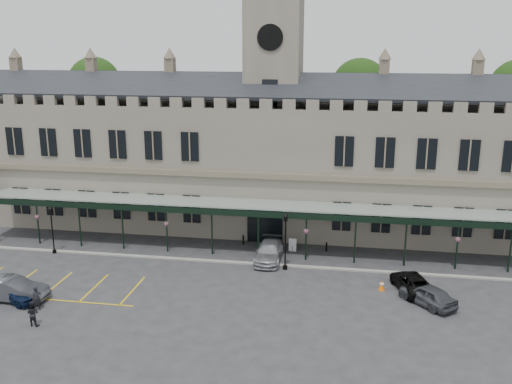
% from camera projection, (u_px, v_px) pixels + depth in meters
% --- Properties ---
extents(ground, '(140.00, 140.00, 0.00)m').
position_uv_depth(ground, '(242.00, 293.00, 41.38)').
color(ground, '#2C2C2E').
extents(station_building, '(60.00, 10.36, 17.30)m').
position_uv_depth(station_building, '(273.00, 161.00, 54.88)').
color(station_building, '#6A6459').
rests_on(station_building, ground).
extents(clock_tower, '(5.60, 5.60, 24.80)m').
position_uv_depth(clock_tower, '(274.00, 92.00, 53.26)').
color(clock_tower, '#6A6459').
rests_on(clock_tower, ground).
extents(canopy, '(50.00, 4.10, 4.30)m').
position_uv_depth(canopy, '(259.00, 229.00, 47.88)').
color(canopy, '#8C9E93').
rests_on(canopy, ground).
extents(kerb, '(60.00, 0.40, 0.12)m').
position_uv_depth(kerb, '(255.00, 264.00, 46.61)').
color(kerb, gray).
rests_on(kerb, ground).
extents(parking_markings, '(16.00, 6.00, 0.01)m').
position_uv_depth(parking_markings, '(53.00, 288.00, 42.19)').
color(parking_markings, gold).
rests_on(parking_markings, ground).
extents(tree_behind_left, '(6.00, 6.00, 16.00)m').
position_uv_depth(tree_behind_left, '(95.00, 85.00, 65.44)').
color(tree_behind_left, '#332314').
rests_on(tree_behind_left, ground).
extents(tree_behind_mid, '(6.00, 6.00, 16.00)m').
position_uv_depth(tree_behind_mid, '(360.00, 88.00, 60.64)').
color(tree_behind_mid, '#332314').
rests_on(tree_behind_mid, ground).
extents(lamp_post_left, '(0.40, 0.40, 4.26)m').
position_uv_depth(lamp_post_left, '(52.00, 225.00, 48.49)').
color(lamp_post_left, black).
rests_on(lamp_post_left, ground).
extents(lamp_post_mid, '(0.45, 0.45, 4.78)m').
position_uv_depth(lamp_post_mid, '(285.00, 236.00, 44.90)').
color(lamp_post_mid, black).
rests_on(lamp_post_mid, ground).
extents(traffic_cone, '(0.47, 0.47, 0.75)m').
position_uv_depth(traffic_cone, '(382.00, 285.00, 41.72)').
color(traffic_cone, '#EF6307').
rests_on(traffic_cone, ground).
extents(sign_board, '(0.67, 0.07, 1.14)m').
position_uv_depth(sign_board, '(292.00, 245.00, 49.41)').
color(sign_board, black).
rests_on(sign_board, ground).
extents(bollard_left, '(0.15, 0.15, 0.86)m').
position_uv_depth(bollard_left, '(243.00, 240.00, 51.07)').
color(bollard_left, black).
rests_on(bollard_left, ground).
extents(bollard_right, '(0.14, 0.14, 0.82)m').
position_uv_depth(bollard_right, '(326.00, 247.00, 49.40)').
color(bollard_right, black).
rests_on(bollard_right, ground).
extents(car_left_a, '(4.35, 3.06, 1.38)m').
position_uv_depth(car_left_a, '(15.00, 292.00, 39.92)').
color(car_left_a, '#0B1733').
rests_on(car_left_a, ground).
extents(car_left_b, '(5.04, 1.84, 1.65)m').
position_uv_depth(car_left_b, '(12.00, 289.00, 39.99)').
color(car_left_b, '#3D4046').
rests_on(car_left_b, ground).
extents(car_taxi, '(2.20, 5.21, 1.50)m').
position_uv_depth(car_taxi, '(269.00, 252.00, 47.30)').
color(car_taxi, gray).
rests_on(car_taxi, ground).
extents(car_van, '(3.49, 5.09, 1.29)m').
position_uv_depth(car_van, '(412.00, 283.00, 41.53)').
color(car_van, black).
rests_on(car_van, ground).
extents(car_right_a, '(4.14, 4.33, 1.46)m').
position_uv_depth(car_right_a, '(428.00, 295.00, 39.33)').
color(car_right_a, '#3D4046').
rests_on(car_right_a, ground).
extents(person_a, '(0.73, 0.69, 1.67)m').
position_uv_depth(person_a, '(37.00, 299.00, 38.49)').
color(person_a, black).
rests_on(person_a, ground).
extents(person_b, '(0.85, 0.69, 1.68)m').
position_uv_depth(person_b, '(33.00, 313.00, 36.41)').
color(person_b, black).
rests_on(person_b, ground).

